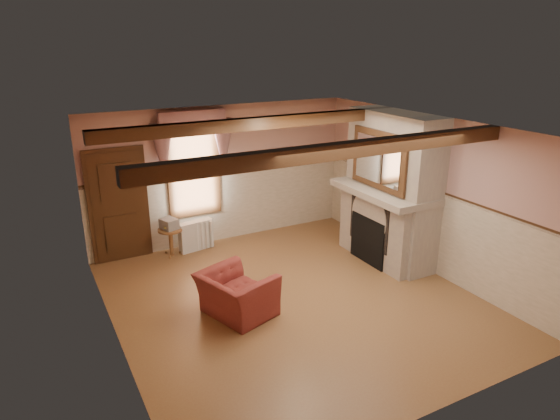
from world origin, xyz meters
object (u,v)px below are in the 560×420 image
armchair (237,294)px  oil_lamp (376,178)px  radiator (196,235)px  side_table (171,242)px  bowl (385,186)px  mantel_clock (359,173)px

armchair → oil_lamp: (3.24, 0.84, 1.22)m
radiator → oil_lamp: oil_lamp is taller
side_table → bowl: 4.23m
mantel_clock → oil_lamp: (0.00, -0.52, 0.04)m
bowl → oil_lamp: bearing=90.0°
side_table → mantel_clock: bearing=-20.3°
radiator → mantel_clock: 3.47m
radiator → mantel_clock: bearing=-33.4°
armchair → radiator: armchair is taller
radiator → armchair: bearing=-105.3°
oil_lamp → armchair: bearing=-165.5°
side_table → armchair: bearing=-84.8°
armchair → bowl: (3.24, 0.57, 1.12)m
armchair → mantel_clock: 3.71m
side_table → mantel_clock: (3.48, -1.29, 1.25)m
bowl → oil_lamp: oil_lamp is taller
bowl → oil_lamp: size_ratio=1.28×
side_table → radiator: bearing=4.0°
bowl → mantel_clock: mantel_clock is taller
radiator → bowl: (2.96, -2.11, 1.16)m
oil_lamp → mantel_clock: bearing=90.0°
radiator → mantel_clock: mantel_clock is taller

